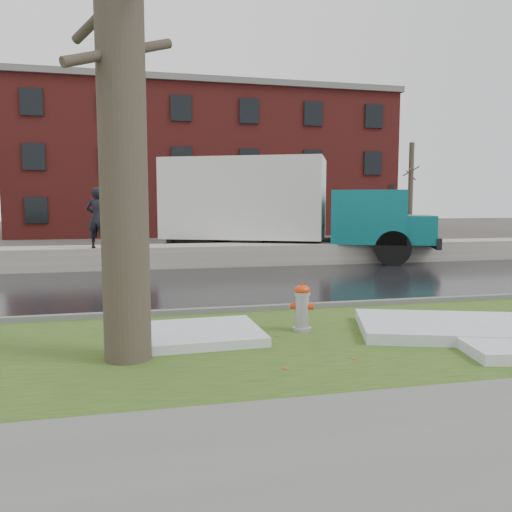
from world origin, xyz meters
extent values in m
plane|color=#47423D|center=(0.00, 0.00, 0.00)|extent=(120.00, 120.00, 0.00)
cube|color=#294717|center=(0.00, -1.25, 0.02)|extent=(60.00, 4.50, 0.04)
cube|color=slate|center=(0.00, -5.00, 0.03)|extent=(60.00, 3.00, 0.05)
cube|color=black|center=(0.00, 4.50, 0.01)|extent=(60.00, 7.00, 0.03)
cube|color=slate|center=(0.00, 13.00, 0.01)|extent=(60.00, 9.00, 0.03)
cube|color=slate|center=(0.00, 1.00, 0.07)|extent=(60.00, 0.15, 0.14)
cube|color=#A9A49A|center=(0.00, 8.70, 0.38)|extent=(60.00, 1.60, 0.75)
cube|color=maroon|center=(2.00, 30.00, 5.00)|extent=(26.00, 12.00, 10.00)
cylinder|color=brown|center=(-6.00, 26.00, 3.25)|extent=(0.36, 0.36, 6.50)
cylinder|color=brown|center=(-6.00, 26.00, 4.20)|extent=(0.84, 1.62, 0.73)
cylinder|color=brown|center=(-6.00, 26.00, 5.10)|extent=(1.08, 1.26, 0.66)
cylinder|color=brown|center=(-6.00, 26.00, 3.60)|extent=(1.40, 0.61, 0.63)
cylinder|color=brown|center=(16.00, 24.00, 3.25)|extent=(0.36, 0.36, 6.50)
cylinder|color=brown|center=(16.00, 24.00, 4.20)|extent=(0.84, 1.62, 0.73)
cylinder|color=brown|center=(16.00, 24.00, 5.10)|extent=(1.08, 1.26, 0.66)
cylinder|color=brown|center=(16.00, 24.00, 3.60)|extent=(1.40, 0.61, 0.63)
cylinder|color=#A0A2A8|center=(-0.15, -0.72, 0.39)|extent=(0.30, 0.30, 0.70)
ellipsoid|color=red|center=(-0.15, -0.72, 0.74)|extent=(0.35, 0.35, 0.16)
cylinder|color=red|center=(-0.15, -0.72, 0.83)|extent=(0.07, 0.07, 0.05)
cylinder|color=red|center=(-0.28, -0.66, 0.46)|extent=(0.13, 0.14, 0.11)
cylinder|color=red|center=(-0.02, -0.77, 0.46)|extent=(0.13, 0.14, 0.11)
cylinder|color=#A0A2A8|center=(-0.09, -0.58, 0.46)|extent=(0.17, 0.15, 0.14)
cylinder|color=brown|center=(-2.95, -1.64, 4.01)|extent=(0.78, 0.78, 7.93)
cylinder|color=brown|center=(-2.95, -1.64, 4.12)|extent=(1.42, 1.06, 0.71)
cube|color=black|center=(2.53, 10.00, 0.73)|extent=(8.73, 4.68, 0.25)
cube|color=silver|center=(1.18, 10.59, 2.37)|extent=(6.72, 5.05, 3.05)
cube|color=#0B6065|center=(5.48, 8.70, 1.69)|extent=(3.47, 3.53, 1.92)
cube|color=#0B6065|center=(6.97, 8.04, 1.24)|extent=(2.24, 2.82, 1.02)
cube|color=black|center=(6.20, 8.38, 2.37)|extent=(0.99, 2.10, 1.02)
cube|color=black|center=(-2.23, 12.10, 0.37)|extent=(2.32, 2.02, 0.76)
cylinder|color=black|center=(5.77, 7.27, 0.62)|extent=(1.27, 0.81, 1.24)
cylinder|color=black|center=(6.73, 9.45, 0.62)|extent=(1.27, 0.81, 1.24)
cylinder|color=black|center=(1.02, 9.37, 0.62)|extent=(1.27, 0.81, 1.24)
cylinder|color=black|center=(1.97, 11.54, 0.62)|extent=(1.27, 0.81, 1.24)
cylinder|color=black|center=(-0.64, 10.10, 0.62)|extent=(1.27, 0.81, 1.24)
cylinder|color=black|center=(0.32, 12.27, 0.62)|extent=(1.27, 0.81, 1.24)
imported|color=black|center=(-4.13, 8.10, 1.72)|extent=(0.79, 0.60, 1.95)
cube|color=silver|center=(-2.02, -0.80, 0.11)|extent=(2.25, 1.68, 0.14)
cube|color=silver|center=(2.15, -1.37, 0.13)|extent=(3.23, 2.60, 0.18)
camera|label=1|loc=(-2.72, -8.55, 2.16)|focal=35.00mm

